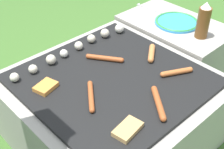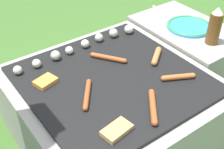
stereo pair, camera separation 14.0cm
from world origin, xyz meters
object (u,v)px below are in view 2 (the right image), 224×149
plate_colorful (189,26)px  condiment_bottle (215,27)px  sausage_front_center (87,94)px  fork_utensil (164,11)px

plate_colorful → condiment_bottle: size_ratio=1.27×
sausage_front_center → plate_colorful: size_ratio=0.62×
fork_utensil → condiment_bottle: bearing=-97.9°
condiment_bottle → fork_utensil: bearing=82.1°
sausage_front_center → plate_colorful: 0.82m
plate_colorful → fork_utensil: size_ratio=1.24×
sausage_front_center → condiment_bottle: 0.77m
plate_colorful → condiment_bottle: condiment_bottle is taller
condiment_bottle → sausage_front_center: bearing=178.5°
sausage_front_center → plate_colorful: bearing=11.8°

